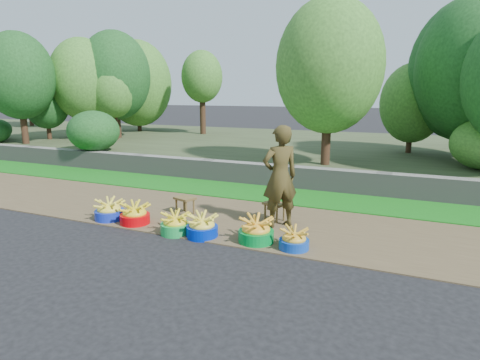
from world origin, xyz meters
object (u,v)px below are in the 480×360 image
at_px(stool_left, 185,201).
at_px(basin_f, 294,240).
at_px(basin_e, 256,231).
at_px(stool_right, 275,206).
at_px(basin_d, 202,227).
at_px(vendor_woman, 280,177).
at_px(basin_a, 109,211).
at_px(basin_c, 175,224).
at_px(basin_b, 135,215).

bearing_deg(stool_left, basin_f, -20.10).
xyz_separation_m(basin_e, stool_right, (-0.08, 1.14, 0.10)).
distance_m(basin_d, vendor_woman, 1.57).
distance_m(basin_a, stool_right, 3.04).
height_order(basin_f, stool_left, stool_left).
bearing_deg(basin_a, basin_f, -0.44).
height_order(basin_a, stool_right, basin_a).
distance_m(basin_e, stool_left, 1.98).
bearing_deg(vendor_woman, basin_f, 77.90).
bearing_deg(basin_a, stool_right, 22.45).
relative_size(basin_f, stool_right, 0.99).
height_order(stool_left, vendor_woman, vendor_woman).
bearing_deg(basin_f, basin_a, 179.56).
xyz_separation_m(basin_a, stool_left, (1.10, 0.86, 0.10)).
bearing_deg(basin_f, stool_right, 120.82).
bearing_deg(basin_a, basin_e, 0.32).
distance_m(basin_c, vendor_woman, 1.94).
bearing_deg(basin_f, stool_left, 159.90).
height_order(basin_b, basin_c, basin_b).
bearing_deg(basin_e, basin_d, -172.92).
xyz_separation_m(basin_f, stool_left, (-2.42, 0.88, 0.13)).
distance_m(basin_a, basin_f, 3.52).
bearing_deg(stool_right, stool_left, -169.95).
height_order(basin_e, stool_right, basin_e).
relative_size(basin_c, stool_right, 1.09).
relative_size(basin_c, stool_left, 1.14).
relative_size(basin_f, vendor_woman, 0.26).
bearing_deg(basin_d, basin_b, 176.44).
xyz_separation_m(basin_b, basin_f, (2.93, -0.02, -0.02)).
height_order(stool_right, vendor_woman, vendor_woman).
relative_size(basin_a, basin_e, 0.95).
distance_m(basin_e, stool_right, 1.15).
height_order(basin_b, stool_right, basin_b).
relative_size(basin_b, basin_c, 1.05).
bearing_deg(basin_d, stool_left, 133.22).
bearing_deg(basin_e, basin_c, -173.73).
height_order(basin_e, basin_f, basin_e).
relative_size(basin_a, stool_left, 1.21).
bearing_deg(basin_f, basin_d, -177.44).
height_order(basin_c, stool_left, basin_c).
xyz_separation_m(basin_e, stool_left, (-1.79, 0.84, 0.09)).
relative_size(basin_d, stool_left, 1.18).
distance_m(basin_c, stool_left, 1.08).
height_order(basin_a, basin_d, basin_a).
bearing_deg(stool_right, basin_a, -157.55).
height_order(basin_d, basin_e, basin_e).
relative_size(basin_b, vendor_woman, 0.30).
bearing_deg(vendor_woman, stool_right, -100.07).
xyz_separation_m(basin_b, basin_d, (1.41, -0.09, -0.00)).
bearing_deg(basin_b, basin_f, -0.39).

